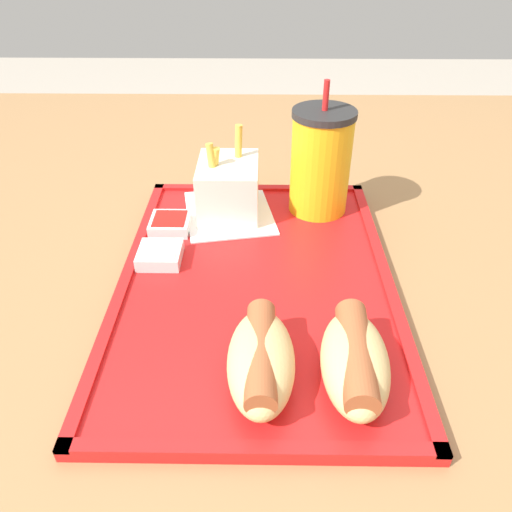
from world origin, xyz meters
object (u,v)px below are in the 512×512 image
Objects in this scene: soda_cup at (321,162)px; sauce_cup_ketchup at (170,223)px; fries_carton at (225,187)px; hot_dog_near at (261,360)px; hot_dog_far at (355,360)px; sauce_cup_mayo at (160,254)px.

soda_cup is 3.49× the size of sauce_cup_ketchup.
soda_cup is at bearing 106.43° from sauce_cup_ketchup.
sauce_cup_ketchup is at bearing -55.17° from fries_carton.
fries_carton reaches higher than sauce_cup_ketchup.
hot_dog_near is 1.06× the size of fries_carton.
fries_carton is at bearing -85.59° from soda_cup.
hot_dog_far is at bearing 38.71° from sauce_cup_ketchup.
fries_carton is 0.08m from sauce_cup_ketchup.
hot_dog_near reaches higher than sauce_cup_ketchup.
hot_dog_far is at bearing 90.00° from hot_dog_near.
sauce_cup_ketchup is (-0.07, 0.00, 0.00)m from sauce_cup_mayo.
hot_dog_near is at bearing 9.59° from fries_carton.
fries_carton reaches higher than hot_dog_far.
sauce_cup_ketchup is at bearing -73.57° from soda_cup.
hot_dog_near is at bearing 33.77° from sauce_cup_mayo.
hot_dog_near is 0.29m from fries_carton.
soda_cup reaches higher than hot_dog_far.
hot_dog_far is 2.47× the size of sauce_cup_ketchup.
hot_dog_far reaches higher than sauce_cup_ketchup.
hot_dog_far is 1.02× the size of hot_dog_near.
fries_carton is at bearing -170.41° from hot_dog_near.
hot_dog_near is 0.21m from sauce_cup_mayo.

